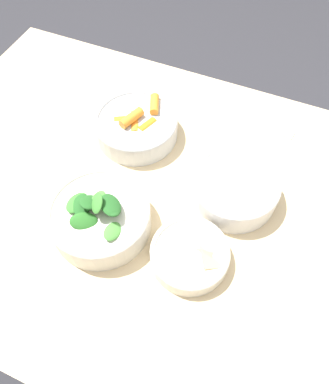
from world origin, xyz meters
The scene contains 7 objects.
ground_plane centered at (0.00, 0.00, 0.00)m, with size 10.00×10.00×0.00m, color #2D2D33.
dining_table centered at (0.00, 0.00, 0.62)m, with size 1.34×0.78×0.73m.
bowl_carrots centered at (-0.21, 0.14, 0.76)m, with size 0.18×0.18×0.07m.
bowl_greens centered at (-0.17, -0.10, 0.76)m, with size 0.19×0.19×0.10m.
bowl_beans_hotdog centered at (0.04, 0.07, 0.75)m, with size 0.18×0.18×0.06m.
bowl_cookies centered at (0.01, -0.10, 0.75)m, with size 0.14×0.14×0.04m.
ruler centered at (-0.04, 0.30, 0.73)m, with size 0.33×0.08×0.00m.
Camera 1 is at (0.07, -0.36, 1.38)m, focal length 35.00 mm.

